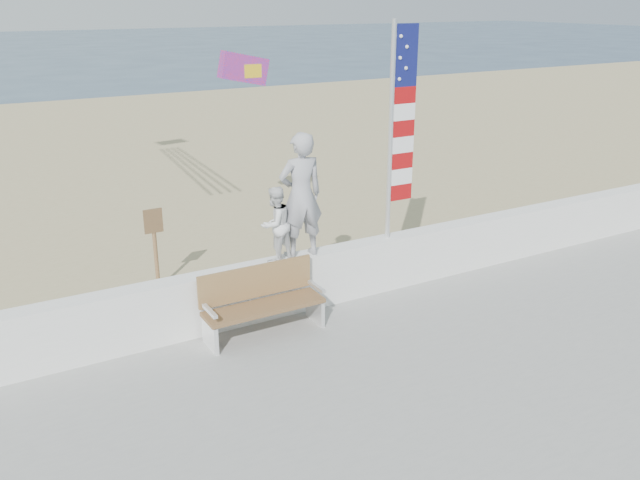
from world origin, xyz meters
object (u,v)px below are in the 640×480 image
at_px(child, 275,224).
at_px(bench, 261,300).
at_px(adult, 301,195).
at_px(flag, 397,123).

relative_size(child, bench, 0.64).
xyz_separation_m(child, bench, (-0.47, -0.45, -0.97)).
height_order(adult, flag, flag).
bearing_deg(child, bench, 21.84).
bearing_deg(adult, flag, -176.75).
bearing_deg(adult, bench, 29.63).
relative_size(adult, child, 1.67).
distance_m(adult, flag, 1.99).
distance_m(child, flag, 2.57).
distance_m(child, bench, 1.17).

